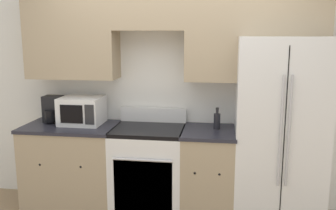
{
  "coord_description": "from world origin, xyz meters",
  "views": [
    {
      "loc": [
        0.55,
        -3.4,
        1.91
      ],
      "look_at": [
        0.0,
        0.31,
        1.18
      ],
      "focal_mm": 40.0,
      "sensor_mm": 36.0,
      "label": 1
    }
  ],
  "objects_px": {
    "microwave": "(82,110)",
    "bottle": "(217,121)",
    "refrigerator": "(279,131)",
    "oven_range": "(149,170)"
  },
  "relations": [
    {
      "from": "microwave",
      "to": "bottle",
      "type": "xyz_separation_m",
      "value": [
        1.45,
        -0.01,
        -0.06
      ]
    },
    {
      "from": "bottle",
      "to": "refrigerator",
      "type": "bearing_deg",
      "value": -2.01
    },
    {
      "from": "oven_range",
      "to": "microwave",
      "type": "height_order",
      "value": "microwave"
    },
    {
      "from": "refrigerator",
      "to": "microwave",
      "type": "height_order",
      "value": "refrigerator"
    },
    {
      "from": "bottle",
      "to": "microwave",
      "type": "bearing_deg",
      "value": 179.62
    },
    {
      "from": "refrigerator",
      "to": "bottle",
      "type": "height_order",
      "value": "refrigerator"
    },
    {
      "from": "oven_range",
      "to": "refrigerator",
      "type": "relative_size",
      "value": 0.58
    },
    {
      "from": "oven_range",
      "to": "microwave",
      "type": "bearing_deg",
      "value": 174.21
    },
    {
      "from": "refrigerator",
      "to": "microwave",
      "type": "bearing_deg",
      "value": 179.13
    },
    {
      "from": "microwave",
      "to": "oven_range",
      "type": "bearing_deg",
      "value": -5.79
    }
  ]
}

